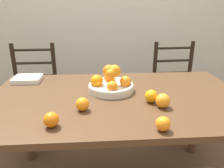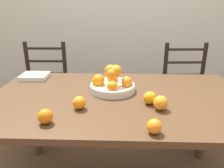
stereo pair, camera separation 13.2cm
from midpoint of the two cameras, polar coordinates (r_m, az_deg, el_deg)
wall_back at (r=2.73m, az=-2.98°, el=20.73°), size 8.00×0.06×2.60m
dining_table at (r=1.39m, az=-1.16°, el=-6.76°), size 1.59×0.94×0.73m
fruit_bowl at (r=1.41m, az=-2.98°, el=0.06°), size 0.29×0.29×0.17m
orange_loose_0 at (r=1.18m, az=-10.95°, el=-5.27°), size 0.07×0.07×0.07m
orange_loose_1 at (r=1.26m, az=7.27°, el=-3.24°), size 0.07×0.07×0.07m
orange_loose_2 at (r=1.06m, az=-19.09°, el=-8.92°), size 0.07×0.07×0.07m
orange_loose_3 at (r=1.21m, az=10.11°, el=-4.37°), size 0.08×0.08×0.08m
orange_loose_4 at (r=0.99m, az=9.48°, el=-10.32°), size 0.07×0.07×0.07m
chair_left at (r=2.25m, az=-21.33°, el=-2.41°), size 0.43×0.41×0.92m
chair_right at (r=2.26m, az=14.81°, el=-1.55°), size 0.44×0.42×0.92m
book_stack at (r=1.74m, az=-23.26°, el=1.19°), size 0.19×0.17×0.03m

